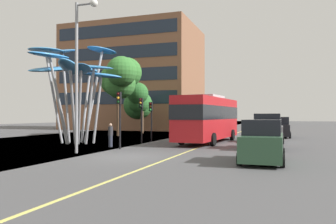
{
  "coord_description": "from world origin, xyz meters",
  "views": [
    {
      "loc": [
        8.1,
        -16.64,
        2.24
      ],
      "look_at": [
        -0.54,
        8.55,
        2.5
      ],
      "focal_mm": 36.27,
      "sensor_mm": 36.0,
      "label": 1
    }
  ],
  "objects_px": {
    "red_bus": "(208,117)",
    "traffic_light_kerb_far": "(141,110)",
    "pedestrian": "(111,135)",
    "traffic_light_island_mid": "(151,113)",
    "car_parked_far": "(271,131)",
    "leaf_sculpture": "(74,68)",
    "traffic_light_kerb_near": "(119,108)",
    "car_parked_near": "(262,142)",
    "street_lamp": "(81,59)",
    "car_side_street": "(280,128)",
    "car_parked_mid": "(268,133)"
  },
  "relations": [
    {
      "from": "car_parked_mid",
      "to": "traffic_light_kerb_near",
      "type": "bearing_deg",
      "value": -160.28
    },
    {
      "from": "car_side_street",
      "to": "street_lamp",
      "type": "xyz_separation_m",
      "value": [
        -10.94,
        -18.85,
        4.62
      ]
    },
    {
      "from": "traffic_light_kerb_near",
      "to": "pedestrian",
      "type": "relative_size",
      "value": 2.26
    },
    {
      "from": "leaf_sculpture",
      "to": "car_parked_near",
      "type": "height_order",
      "value": "leaf_sculpture"
    },
    {
      "from": "traffic_light_island_mid",
      "to": "street_lamp",
      "type": "height_order",
      "value": "street_lamp"
    },
    {
      "from": "red_bus",
      "to": "street_lamp",
      "type": "relative_size",
      "value": 1.21
    },
    {
      "from": "traffic_light_kerb_near",
      "to": "pedestrian",
      "type": "distance_m",
      "value": 2.59
    },
    {
      "from": "car_parked_near",
      "to": "car_parked_mid",
      "type": "xyz_separation_m",
      "value": [
        -0.06,
        6.85,
        0.14
      ]
    },
    {
      "from": "car_parked_mid",
      "to": "pedestrian",
      "type": "height_order",
      "value": "car_parked_mid"
    },
    {
      "from": "car_parked_far",
      "to": "car_parked_near",
      "type": "bearing_deg",
      "value": -89.7
    },
    {
      "from": "traffic_light_island_mid",
      "to": "car_parked_near",
      "type": "height_order",
      "value": "traffic_light_island_mid"
    },
    {
      "from": "traffic_light_kerb_near",
      "to": "traffic_light_island_mid",
      "type": "relative_size",
      "value": 1.12
    },
    {
      "from": "traffic_light_island_mid",
      "to": "street_lamp",
      "type": "distance_m",
      "value": 10.48
    },
    {
      "from": "car_parked_near",
      "to": "street_lamp",
      "type": "bearing_deg",
      "value": 176.69
    },
    {
      "from": "traffic_light_kerb_far",
      "to": "pedestrian",
      "type": "distance_m",
      "value": 4.34
    },
    {
      "from": "traffic_light_island_mid",
      "to": "leaf_sculpture",
      "type": "bearing_deg",
      "value": -138.0
    },
    {
      "from": "red_bus",
      "to": "car_parked_near",
      "type": "relative_size",
      "value": 2.57
    },
    {
      "from": "car_parked_far",
      "to": "leaf_sculpture",
      "type": "bearing_deg",
      "value": -155.4
    },
    {
      "from": "traffic_light_kerb_near",
      "to": "traffic_light_kerb_far",
      "type": "xyz_separation_m",
      "value": [
        -0.63,
        5.08,
        -0.1
      ]
    },
    {
      "from": "traffic_light_kerb_near",
      "to": "traffic_light_kerb_far",
      "type": "bearing_deg",
      "value": 97.01
    },
    {
      "from": "car_parked_mid",
      "to": "car_parked_far",
      "type": "height_order",
      "value": "car_parked_mid"
    },
    {
      "from": "car_parked_mid",
      "to": "street_lamp",
      "type": "bearing_deg",
      "value": -148.77
    },
    {
      "from": "red_bus",
      "to": "traffic_light_kerb_near",
      "type": "distance_m",
      "value": 8.65
    },
    {
      "from": "red_bus",
      "to": "car_side_street",
      "type": "height_order",
      "value": "red_bus"
    },
    {
      "from": "car_side_street",
      "to": "car_parked_near",
      "type": "bearing_deg",
      "value": -91.67
    },
    {
      "from": "car_parked_far",
      "to": "pedestrian",
      "type": "relative_size",
      "value": 2.35
    },
    {
      "from": "traffic_light_kerb_near",
      "to": "street_lamp",
      "type": "relative_size",
      "value": 0.42
    },
    {
      "from": "leaf_sculpture",
      "to": "car_parked_mid",
      "type": "xyz_separation_m",
      "value": [
        14.67,
        0.62,
        -4.84
      ]
    },
    {
      "from": "red_bus",
      "to": "traffic_light_kerb_far",
      "type": "bearing_deg",
      "value": -154.92
    },
    {
      "from": "street_lamp",
      "to": "leaf_sculpture",
      "type": "bearing_deg",
      "value": 127.68
    },
    {
      "from": "leaf_sculpture",
      "to": "car_parked_near",
      "type": "relative_size",
      "value": 2.13
    },
    {
      "from": "leaf_sculpture",
      "to": "car_parked_mid",
      "type": "distance_m",
      "value": 15.46
    },
    {
      "from": "street_lamp",
      "to": "car_parked_near",
      "type": "bearing_deg",
      "value": -3.31
    },
    {
      "from": "traffic_light_kerb_far",
      "to": "car_side_street",
      "type": "distance_m",
      "value": 15.2
    },
    {
      "from": "car_side_street",
      "to": "street_lamp",
      "type": "height_order",
      "value": "street_lamp"
    },
    {
      "from": "pedestrian",
      "to": "car_parked_far",
      "type": "bearing_deg",
      "value": 37.88
    },
    {
      "from": "traffic_light_kerb_far",
      "to": "car_parked_mid",
      "type": "distance_m",
      "value": 10.17
    },
    {
      "from": "traffic_light_kerb_far",
      "to": "pedestrian",
      "type": "xyz_separation_m",
      "value": [
        -0.68,
        -3.89,
        -1.8
      ]
    },
    {
      "from": "leaf_sculpture",
      "to": "street_lamp",
      "type": "distance_m",
      "value": 7.13
    },
    {
      "from": "traffic_light_kerb_far",
      "to": "car_parked_mid",
      "type": "height_order",
      "value": "traffic_light_kerb_far"
    },
    {
      "from": "car_parked_far",
      "to": "car_side_street",
      "type": "height_order",
      "value": "car_side_street"
    },
    {
      "from": "red_bus",
      "to": "leaf_sculpture",
      "type": "distance_m",
      "value": 11.51
    },
    {
      "from": "leaf_sculpture",
      "to": "traffic_light_kerb_far",
      "type": "height_order",
      "value": "leaf_sculpture"
    },
    {
      "from": "leaf_sculpture",
      "to": "red_bus",
      "type": "bearing_deg",
      "value": 25.77
    },
    {
      "from": "leaf_sculpture",
      "to": "traffic_light_kerb_near",
      "type": "relative_size",
      "value": 2.39
    },
    {
      "from": "traffic_light_island_mid",
      "to": "car_parked_far",
      "type": "xyz_separation_m",
      "value": [
        9.83,
        2.36,
        -1.5
      ]
    },
    {
      "from": "traffic_light_island_mid",
      "to": "street_lamp",
      "type": "xyz_separation_m",
      "value": [
        -0.48,
        -9.99,
        3.14
      ]
    },
    {
      "from": "red_bus",
      "to": "car_side_street",
      "type": "relative_size",
      "value": 2.64
    },
    {
      "from": "red_bus",
      "to": "traffic_light_island_mid",
      "type": "distance_m",
      "value": 4.98
    },
    {
      "from": "red_bus",
      "to": "traffic_light_kerb_far",
      "type": "height_order",
      "value": "red_bus"
    }
  ]
}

